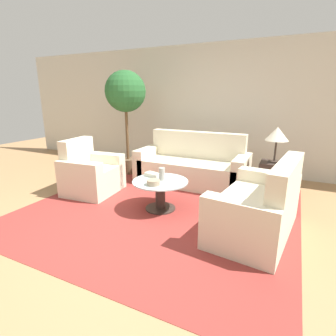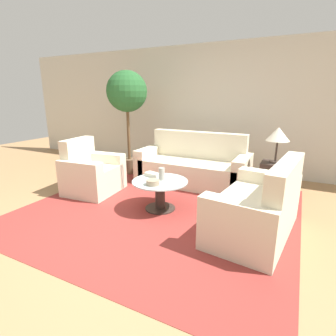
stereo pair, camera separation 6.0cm
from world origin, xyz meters
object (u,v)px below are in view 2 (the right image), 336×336
object	(u,v)px
armchair	(91,174)
loveseat	(260,211)
potted_plant	(127,96)
coffee_table	(160,191)
vase	(162,174)
table_lamp	(278,135)
sofa_main	(193,167)
book_stack	(152,175)
bowl	(153,182)

from	to	relation	value
armchair	loveseat	world-z (taller)	loveseat
potted_plant	coffee_table	bearing A→B (deg)	-42.59
loveseat	vase	size ratio (longest dim) A/B	8.34
loveseat	table_lamp	xyz separation A→B (m)	(0.01, 1.36, 0.70)
sofa_main	vase	world-z (taller)	sofa_main
armchair	loveseat	distance (m)	2.77
table_lamp	armchair	bearing A→B (deg)	-157.39
table_lamp	vase	xyz separation A→B (m)	(-1.37, -1.23, -0.48)
armchair	potted_plant	bearing A→B (deg)	-2.46
sofa_main	armchair	xyz separation A→B (m)	(-1.38, -1.19, -0.00)
sofa_main	book_stack	xyz separation A→B (m)	(-0.18, -1.18, 0.16)
sofa_main	bowl	world-z (taller)	sofa_main
coffee_table	book_stack	bearing A→B (deg)	147.87
loveseat	vase	distance (m)	1.39
sofa_main	coffee_table	size ratio (longest dim) A/B	2.55
sofa_main	vase	size ratio (longest dim) A/B	11.20
bowl	armchair	bearing A→B (deg)	167.35
loveseat	potted_plant	size ratio (longest dim) A/B	0.73
table_lamp	vase	distance (m)	1.90
coffee_table	vase	size ratio (longest dim) A/B	4.39
armchair	table_lamp	size ratio (longest dim) A/B	1.66
vase	book_stack	bearing A→B (deg)	157.50
loveseat	sofa_main	bearing A→B (deg)	-128.68
armchair	book_stack	bearing A→B (deg)	-94.98
bowl	table_lamp	bearing A→B (deg)	46.68
armchair	loveseat	bearing A→B (deg)	-99.66
armchair	loveseat	xyz separation A→B (m)	(2.76, -0.21, 0.00)
sofa_main	coffee_table	distance (m)	1.31
armchair	potted_plant	distance (m)	1.76
sofa_main	potted_plant	world-z (taller)	potted_plant
sofa_main	potted_plant	xyz separation A→B (m)	(-1.44, 0.02, 1.27)
loveseat	table_lamp	world-z (taller)	table_lamp
armchair	vase	size ratio (longest dim) A/B	5.17
table_lamp	sofa_main	bearing A→B (deg)	178.40
bowl	book_stack	bearing A→B (deg)	121.02
potted_plant	book_stack	xyz separation A→B (m)	(1.25, -1.21, -1.11)
sofa_main	coffee_table	xyz separation A→B (m)	(0.01, -1.30, -0.02)
sofa_main	bowl	xyz separation A→B (m)	(0.01, -1.50, 0.16)
loveseat	book_stack	bearing A→B (deg)	-91.15
loveseat	bowl	distance (m)	1.39
vase	bowl	size ratio (longest dim) A/B	0.99
coffee_table	vase	distance (m)	0.24
potted_plant	bowl	distance (m)	2.37
potted_plant	bowl	world-z (taller)	potted_plant
vase	loveseat	bearing A→B (deg)	-5.72
sofa_main	armchair	bearing A→B (deg)	-139.21
book_stack	vase	bearing A→B (deg)	-8.31
armchair	potted_plant	size ratio (longest dim) A/B	0.45
armchair	book_stack	size ratio (longest dim) A/B	3.77
loveseat	armchair	bearing A→B (deg)	-87.61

